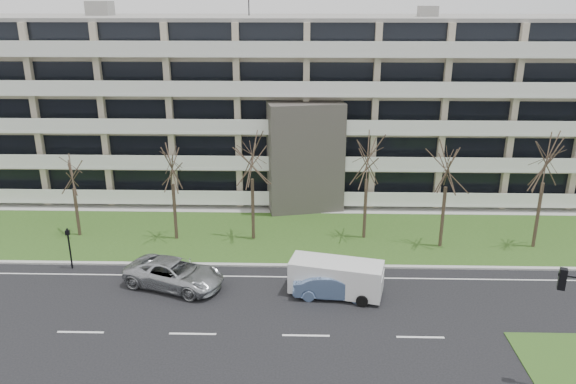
{
  "coord_description": "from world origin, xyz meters",
  "views": [
    {
      "loc": [
        -0.28,
        -25.39,
        16.9
      ],
      "look_at": [
        -1.21,
        10.0,
        4.51
      ],
      "focal_mm": 35.0,
      "sensor_mm": 36.0,
      "label": 1
    }
  ],
  "objects_px": {
    "blue_sedan": "(333,285)",
    "pedestrian_signal": "(69,243)",
    "white_van": "(337,275)",
    "silver_pickup": "(174,274)"
  },
  "relations": [
    {
      "from": "silver_pickup",
      "to": "blue_sedan",
      "type": "distance_m",
      "value": 9.72
    },
    {
      "from": "blue_sedan",
      "to": "pedestrian_signal",
      "type": "distance_m",
      "value": 17.29
    },
    {
      "from": "silver_pickup",
      "to": "blue_sedan",
      "type": "xyz_separation_m",
      "value": [
        9.66,
        -1.01,
        -0.07
      ]
    },
    {
      "from": "white_van",
      "to": "blue_sedan",
      "type": "bearing_deg",
      "value": -118.0
    },
    {
      "from": "blue_sedan",
      "to": "white_van",
      "type": "relative_size",
      "value": 0.82
    },
    {
      "from": "silver_pickup",
      "to": "white_van",
      "type": "bearing_deg",
      "value": -74.78
    },
    {
      "from": "white_van",
      "to": "pedestrian_signal",
      "type": "xyz_separation_m",
      "value": [
        -17.19,
        2.96,
        0.53
      ]
    },
    {
      "from": "blue_sedan",
      "to": "pedestrian_signal",
      "type": "relative_size",
      "value": 1.67
    },
    {
      "from": "blue_sedan",
      "to": "silver_pickup",
      "type": "bearing_deg",
      "value": 87.39
    },
    {
      "from": "silver_pickup",
      "to": "blue_sedan",
      "type": "relative_size",
      "value": 1.3
    }
  ]
}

